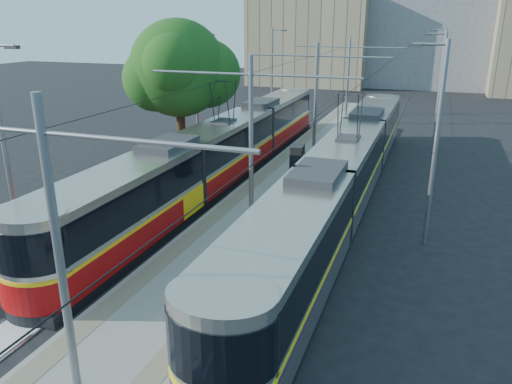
% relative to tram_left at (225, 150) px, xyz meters
% --- Properties ---
extents(ground, '(160.00, 160.00, 0.00)m').
position_rel_tram_left_xyz_m(ground, '(3.60, -13.41, -1.71)').
color(ground, black).
rests_on(ground, ground).
extents(platform, '(4.00, 50.00, 0.30)m').
position_rel_tram_left_xyz_m(platform, '(3.60, 3.59, -1.56)').
color(platform, gray).
rests_on(platform, ground).
extents(tactile_strip_left, '(0.70, 50.00, 0.01)m').
position_rel_tram_left_xyz_m(tactile_strip_left, '(2.15, 3.59, -1.40)').
color(tactile_strip_left, gray).
rests_on(tactile_strip_left, platform).
extents(tactile_strip_right, '(0.70, 50.00, 0.01)m').
position_rel_tram_left_xyz_m(tactile_strip_right, '(5.05, 3.59, -1.40)').
color(tactile_strip_right, gray).
rests_on(tactile_strip_right, platform).
extents(rails, '(8.71, 70.00, 0.03)m').
position_rel_tram_left_xyz_m(rails, '(3.60, 3.59, -1.69)').
color(rails, gray).
rests_on(rails, ground).
extents(tram_left, '(2.43, 31.20, 5.50)m').
position_rel_tram_left_xyz_m(tram_left, '(0.00, 0.00, 0.00)').
color(tram_left, black).
rests_on(tram_left, ground).
extents(tram_right, '(2.43, 32.04, 5.50)m').
position_rel_tram_left_xyz_m(tram_right, '(7.20, -1.88, 0.15)').
color(tram_right, black).
rests_on(tram_right, ground).
extents(catenary, '(9.20, 70.00, 7.00)m').
position_rel_tram_left_xyz_m(catenary, '(3.60, 0.75, 2.82)').
color(catenary, gray).
rests_on(catenary, platform).
extents(street_lamps, '(15.18, 38.22, 8.00)m').
position_rel_tram_left_xyz_m(street_lamps, '(3.60, 7.59, 2.48)').
color(street_lamps, gray).
rests_on(street_lamps, ground).
extents(shelter, '(0.72, 1.08, 2.27)m').
position_rel_tram_left_xyz_m(shelter, '(4.53, -1.08, -0.22)').
color(shelter, black).
rests_on(shelter, platform).
extents(tree, '(6.04, 5.59, 8.78)m').
position_rel_tram_left_xyz_m(tree, '(-2.67, 0.88, 4.23)').
color(tree, '#382314').
rests_on(tree, ground).
extents(building_left, '(16.32, 12.24, 12.14)m').
position_rel_tram_left_xyz_m(building_left, '(-6.40, 46.59, 4.37)').
color(building_left, tan).
rests_on(building_left, ground).
extents(building_centre, '(18.36, 14.28, 15.98)m').
position_rel_tram_left_xyz_m(building_centre, '(9.60, 50.59, 6.29)').
color(building_centre, gray).
rests_on(building_centre, ground).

